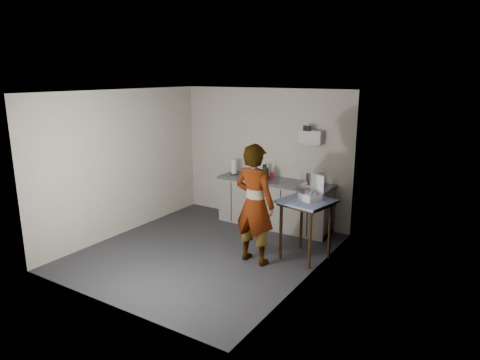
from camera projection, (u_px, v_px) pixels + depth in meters
The scene contains 15 objects.
ground at pixel (205, 251), 7.08m from camera, with size 4.00×4.00×0.00m, color #27282C.
wall_back at pixel (264, 155), 8.40m from camera, with size 3.60×0.02×2.60m, color beige.
wall_right at pixel (308, 191), 5.84m from camera, with size 0.02×4.00×2.60m, color beige.
wall_left at pixel (124, 163), 7.69m from camera, with size 0.02×4.00×2.60m, color beige.
ceiling at pixel (201, 92), 6.45m from camera, with size 3.60×4.00×0.01m, color white.
kitchen_counter at pixel (274, 205), 8.17m from camera, with size 2.24×0.62×0.91m.
wall_shelf at pixel (311, 137), 7.72m from camera, with size 0.42×0.18×0.37m.
side_table at pixel (306, 208), 6.63m from camera, with size 0.87×0.87×0.96m.
standing_man at pixel (255, 204), 6.49m from camera, with size 0.68×0.45×1.87m, color #B2A593.
soap_bottle at pixel (266, 172), 8.00m from camera, with size 0.12×0.12×0.31m, color black.
soda_can at pixel (272, 176), 8.10m from camera, with size 0.07×0.07×0.14m, color red.
dark_bottle at pixel (264, 171), 8.21m from camera, with size 0.08×0.08×0.26m, color black.
paper_towel at pixel (234, 167), 8.49m from camera, with size 0.17×0.17×0.30m.
dish_rack at pixel (312, 182), 7.70m from camera, with size 0.37×0.28×0.26m.
bakery_box at pixel (311, 195), 6.60m from camera, with size 0.36×0.37×0.38m.
Camera 1 is at (3.99, -5.27, 2.86)m, focal length 32.00 mm.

